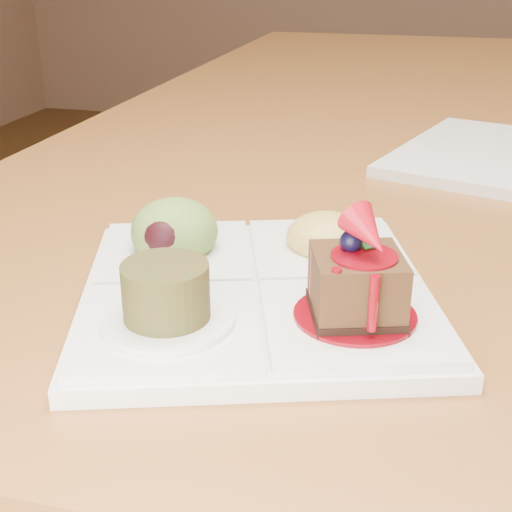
# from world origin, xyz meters

# --- Properties ---
(ground) EXTENTS (6.00, 6.00, 0.00)m
(ground) POSITION_xyz_m (0.00, 0.00, 0.00)
(ground) COLOR #503216
(dining_table) EXTENTS (1.00, 1.80, 0.75)m
(dining_table) POSITION_xyz_m (0.00, 0.00, 0.68)
(dining_table) COLOR brown
(dining_table) RESTS_ON ground
(sampler_plate) EXTENTS (0.29, 0.29, 0.09)m
(sampler_plate) POSITION_xyz_m (-0.14, -0.69, 0.77)
(sampler_plate) COLOR silver
(sampler_plate) RESTS_ON dining_table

